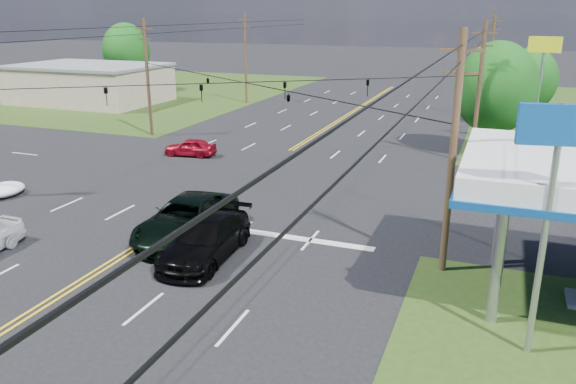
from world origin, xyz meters
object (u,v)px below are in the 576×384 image
at_px(pole_se, 453,153).
at_px(tree_far_l, 126,50).
at_px(pickup_dkgreen, 187,219).
at_px(pole_nw, 148,77).
at_px(retail_nw, 90,85).
at_px(suv_black, 206,239).
at_px(pole_left_far, 245,57).
at_px(tree_right_a, 496,88).
at_px(polesign_se, 555,163).
at_px(pole_ne, 479,92).
at_px(tree_right_b, 529,80).
at_px(pole_right_far, 490,64).

xyz_separation_m(pole_se, tree_far_l, (-45.00, 41.00, 0.28)).
bearing_deg(pickup_dkgreen, pole_nw, 122.36).
relative_size(retail_nw, suv_black, 2.76).
relative_size(pole_nw, pole_left_far, 0.95).
height_order(tree_right_a, polesign_se, tree_right_a).
bearing_deg(pole_ne, tree_right_b, 76.87).
bearing_deg(pole_nw, pole_se, -34.70).
relative_size(pole_se, tree_far_l, 1.09).
bearing_deg(pole_se, tree_far_l, 137.66).
distance_m(pole_nw, pole_left_far, 19.00).
bearing_deg(retail_nw, tree_right_b, 2.46).
relative_size(pole_right_far, tree_far_l, 1.15).
relative_size(tree_far_l, suv_black, 1.50).
height_order(pole_nw, pole_right_far, pole_right_far).
relative_size(retail_nw, pole_left_far, 1.60).
distance_m(pole_se, tree_right_a, 21.02).
bearing_deg(polesign_se, pole_ne, 97.71).
relative_size(pole_right_far, polesign_se, 1.30).
distance_m(retail_nw, pole_right_far, 43.53).
height_order(pole_nw, tree_right_a, pole_nw).
bearing_deg(suv_black, retail_nw, 132.09).
xyz_separation_m(pole_right_far, tree_right_a, (1.00, -16.00, -0.30)).
distance_m(pole_right_far, suv_black, 40.71).
xyz_separation_m(pole_right_far, tree_far_l, (-45.00, 4.00, 0.03)).
xyz_separation_m(suv_black, polesign_se, (12.66, -2.66, 5.21)).
relative_size(pole_ne, polesign_se, 1.23).
bearing_deg(tree_right_b, pole_left_far, 172.28).
xyz_separation_m(pickup_dkgreen, suv_black, (1.91, -1.63, -0.08)).
bearing_deg(pole_se, pickup_dkgreen, -176.47).
bearing_deg(tree_far_l, pole_left_far, -11.89).
bearing_deg(pole_nw, pole_right_far, 36.16).
bearing_deg(tree_right_b, pole_ne, -103.13).
relative_size(pickup_dkgreen, polesign_se, 0.86).
xyz_separation_m(retail_nw, tree_right_b, (46.50, 2.00, 2.22)).
relative_size(pole_right_far, pickup_dkgreen, 1.51).
xyz_separation_m(pole_left_far, tree_far_l, (-19.00, 4.00, 0.03)).
relative_size(suv_black, polesign_se, 0.75).
height_order(retail_nw, tree_far_l, tree_far_l).
bearing_deg(suv_black, pole_se, 10.76).
bearing_deg(pickup_dkgreen, pole_left_far, 105.58).
height_order(tree_right_b, suv_black, tree_right_b).
bearing_deg(pole_ne, tree_right_a, 71.57).
xyz_separation_m(pole_se, polesign_se, (3.11, -5.00, 1.14)).
bearing_deg(pole_right_far, tree_right_a, -86.42).
distance_m(pole_nw, pole_ne, 26.00).
relative_size(pickup_dkgreen, suv_black, 1.14).
xyz_separation_m(tree_far_l, polesign_se, (48.11, -46.00, 0.86)).
bearing_deg(suv_black, pole_left_far, 109.69).
height_order(pole_ne, tree_far_l, pole_ne).
height_order(pole_se, pole_left_far, pole_left_far).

